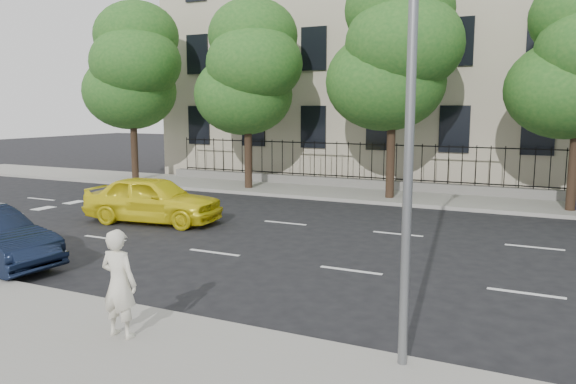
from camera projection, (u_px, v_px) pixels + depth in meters
name	position (u px, v px, depth m)	size (l,w,h in m)	color
ground	(311.00, 302.00, 11.65)	(120.00, 120.00, 0.00)	black
near_sidewalk	(201.00, 382.00, 8.07)	(60.00, 4.00, 0.15)	gray
far_sidewalk	(440.00, 200.00, 24.11)	(60.00, 4.00, 0.15)	gray
lane_markings	(377.00, 250.00, 15.88)	(49.60, 4.62, 0.01)	silver
crosswalk	(27.00, 212.00, 21.74)	(0.50, 12.10, 0.01)	silver
masonry_building	(478.00, 15.00, 30.76)	(34.60, 12.11, 18.50)	#B7AE92
iron_fence	(448.00, 182.00, 25.54)	(30.00, 0.50, 2.20)	slate
street_light	(421.00, 28.00, 8.23)	(0.25, 3.32, 8.05)	slate
tree_a	(134.00, 67.00, 29.48)	(5.71, 5.31, 9.39)	#382619
tree_b	(250.00, 68.00, 26.53)	(5.53, 5.12, 8.97)	#382619
tree_c	(395.00, 49.00, 23.44)	(5.89, 5.50, 9.80)	#382619
yellow_taxi	(153.00, 199.00, 19.58)	(1.95, 4.85, 1.65)	yellow
woman_near	(119.00, 283.00, 9.38)	(0.68, 0.44, 1.86)	beige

